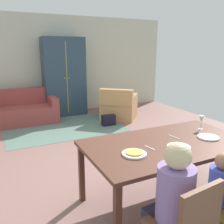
# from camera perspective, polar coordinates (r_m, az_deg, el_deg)

# --- Properties ---
(ground_plane) EXTENTS (7.12, 6.33, 0.02)m
(ground_plane) POSITION_cam_1_polar(r_m,az_deg,el_deg) (4.43, -3.95, -9.42)
(ground_plane) COLOR #855F58
(back_wall) EXTENTS (7.12, 0.10, 2.70)m
(back_wall) POSITION_cam_1_polar(r_m,az_deg,el_deg) (7.15, -14.12, 10.59)
(back_wall) COLOR beige
(back_wall) RESTS_ON ground_plane
(dining_table) EXTENTS (1.89, 1.05, 0.76)m
(dining_table) POSITION_cam_1_polar(r_m,az_deg,el_deg) (2.87, 12.92, -8.12)
(dining_table) COLOR #552F23
(dining_table) RESTS_ON ground_plane
(plate_near_man) EXTENTS (0.25, 0.25, 0.02)m
(plate_near_man) POSITION_cam_1_polar(r_m,az_deg,el_deg) (2.47, 5.24, -9.74)
(plate_near_man) COLOR white
(plate_near_man) RESTS_ON dining_table
(pizza_near_man) EXTENTS (0.17, 0.17, 0.01)m
(pizza_near_man) POSITION_cam_1_polar(r_m,az_deg,el_deg) (2.47, 5.24, -9.42)
(pizza_near_man) COLOR gold
(pizza_near_man) RESTS_ON plate_near_man
(plate_near_child) EXTENTS (0.25, 0.25, 0.02)m
(plate_near_child) POSITION_cam_1_polar(r_m,az_deg,el_deg) (2.72, 15.39, -7.93)
(plate_near_child) COLOR silver
(plate_near_child) RESTS_ON dining_table
(pizza_near_child) EXTENTS (0.17, 0.17, 0.01)m
(pizza_near_child) POSITION_cam_1_polar(r_m,az_deg,el_deg) (2.71, 15.41, -7.64)
(pizza_near_child) COLOR #E3A651
(pizza_near_child) RESTS_ON plate_near_child
(plate_near_woman) EXTENTS (0.25, 0.25, 0.02)m
(plate_near_woman) POSITION_cam_1_polar(r_m,az_deg,el_deg) (3.12, 21.64, -5.52)
(plate_near_woman) COLOR white
(plate_near_woman) RESTS_ON dining_table
(wine_glass) EXTENTS (0.07, 0.07, 0.19)m
(wine_glass) POSITION_cam_1_polar(r_m,az_deg,el_deg) (3.38, 20.21, -1.70)
(wine_glass) COLOR silver
(wine_glass) RESTS_ON dining_table
(fork) EXTENTS (0.04, 0.15, 0.01)m
(fork) POSITION_cam_1_polar(r_m,az_deg,el_deg) (2.65, 8.85, -8.31)
(fork) COLOR silver
(fork) RESTS_ON dining_table
(knife) EXTENTS (0.04, 0.17, 0.01)m
(knife) POSITION_cam_1_polar(r_m,az_deg,el_deg) (3.02, 14.33, -5.68)
(knife) COLOR silver
(knife) RESTS_ON dining_table
(person_man) EXTENTS (0.31, 0.41, 1.11)m
(person_man) POSITION_cam_1_polar(r_m,az_deg,el_deg) (2.19, 13.58, -21.43)
(person_man) COLOR #312E4A
(person_man) RESTS_ON ground_plane
(person_child) EXTENTS (0.22, 0.30, 0.92)m
(person_child) POSITION_cam_1_polar(r_m,az_deg,el_deg) (2.54, 23.14, -18.82)
(person_child) COLOR #392F50
(person_child) RESTS_ON ground_plane
(area_rug) EXTENTS (2.60, 1.80, 0.01)m
(area_rug) POSITION_cam_1_polar(r_m,az_deg,el_deg) (5.83, -11.24, -3.56)
(area_rug) COLOR slate
(area_rug) RESTS_ON ground_plane
(couch) EXTENTS (1.70, 0.86, 0.82)m
(couch) POSITION_cam_1_polar(r_m,az_deg,el_deg) (6.43, -20.51, 0.27)
(couch) COLOR #953E3C
(couch) RESTS_ON ground_plane
(armchair) EXTENTS (1.21, 1.21, 0.82)m
(armchair) POSITION_cam_1_polar(r_m,az_deg,el_deg) (6.43, 1.58, 1.32)
(armchair) COLOR tan
(armchair) RESTS_ON ground_plane
(armoire) EXTENTS (1.10, 0.59, 2.10)m
(armoire) POSITION_cam_1_polar(r_m,az_deg,el_deg) (6.85, -11.16, 8.08)
(armoire) COLOR #2A3F54
(armoire) RESTS_ON ground_plane
(handbag) EXTENTS (0.32, 0.16, 0.26)m
(handbag) POSITION_cam_1_polar(r_m,az_deg,el_deg) (5.85, -0.81, -1.91)
(handbag) COLOR black
(handbag) RESTS_ON ground_plane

